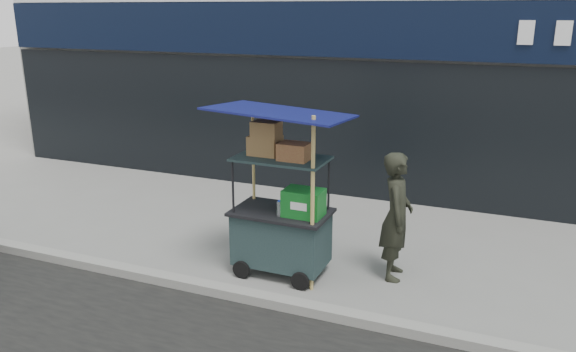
% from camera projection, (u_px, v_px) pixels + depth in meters
% --- Properties ---
extents(ground, '(80.00, 80.00, 0.00)m').
position_uv_depth(ground, '(290.00, 300.00, 6.49)').
color(ground, slate).
rests_on(ground, ground).
extents(curb, '(80.00, 0.18, 0.12)m').
position_uv_depth(curb, '(284.00, 304.00, 6.30)').
color(curb, gray).
rests_on(curb, ground).
extents(vendor_cart, '(1.61, 1.15, 2.16)m').
position_uv_depth(vendor_cart, '(282.00, 217.00, 6.96)').
color(vendor_cart, black).
rests_on(vendor_cart, ground).
extents(vendor_man, '(0.46, 0.63, 1.61)m').
position_uv_depth(vendor_man, '(396.00, 216.00, 6.86)').
color(vendor_man, black).
rests_on(vendor_man, ground).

